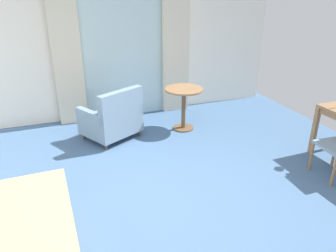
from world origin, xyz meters
The scene contains 7 objects.
ground centered at (0.00, 0.00, -0.05)m, with size 6.91×6.55×0.10m, color #426084.
wall_back centered at (0.00, 3.02, 1.29)m, with size 6.51×0.12×2.59m, color white.
balcony_glass_door centered at (0.32, 2.94, 1.14)m, with size 1.50×0.02×2.28m, color silver.
curtain_panel_left centered at (-0.65, 2.84, 1.18)m, with size 0.48×0.10×2.36m, color beige.
curtain_panel_right centered at (1.30, 2.84, 1.18)m, with size 0.50×0.10×2.36m, color beige.
armchair_by_window centered at (-0.12, 1.92, 0.34)m, with size 1.02×0.98×0.84m.
round_cafe_table centered at (1.08, 1.89, 0.53)m, with size 0.64×0.64×0.72m.
Camera 1 is at (-0.93, -2.83, 2.27)m, focal length 34.73 mm.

